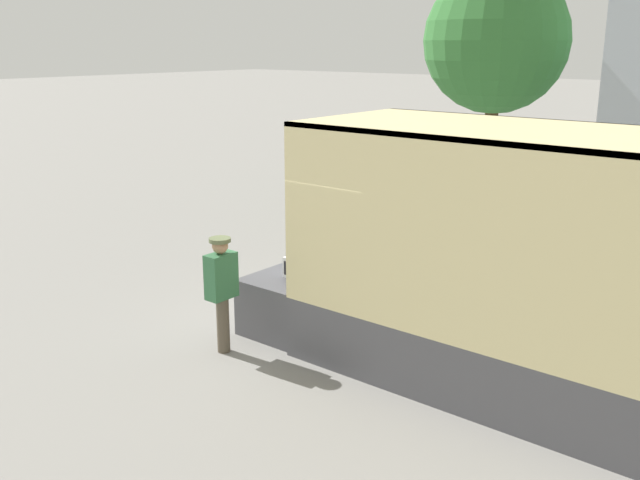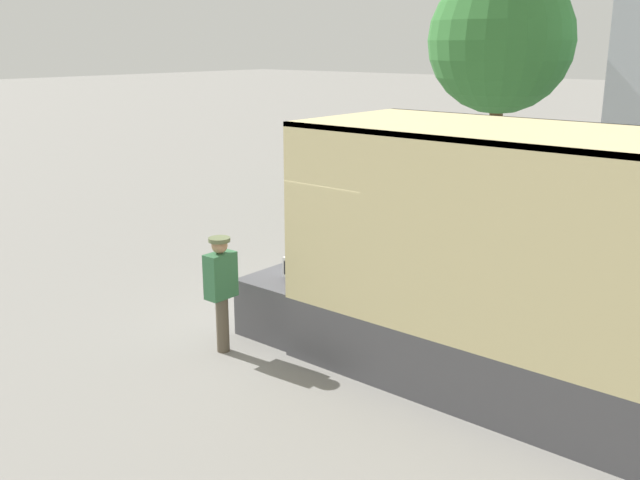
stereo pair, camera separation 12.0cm
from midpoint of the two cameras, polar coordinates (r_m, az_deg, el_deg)
ground_plane at (r=11.03m, az=2.01°, el=-7.11°), size 160.00×160.00×0.00m
box_truck at (r=8.94m, az=23.16°, el=-7.01°), size 6.85×2.48×3.26m
tailgate_deck at (r=11.20m, az=-0.21°, el=-4.37°), size 1.11×2.36×0.86m
microwave at (r=10.61m, az=-1.11°, el=-2.18°), size 0.46×0.38×0.31m
portable_generator at (r=11.38m, az=1.56°, el=-0.62°), size 0.68×0.48×0.57m
orange_bucket at (r=11.27m, az=-1.49°, el=-0.96°), size 0.30×0.30×0.37m
worker_person at (r=9.99m, az=-7.59°, el=-3.41°), size 0.30×0.44×1.67m
street_tree at (r=20.14m, az=14.44°, el=15.16°), size 3.85×3.85×6.23m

